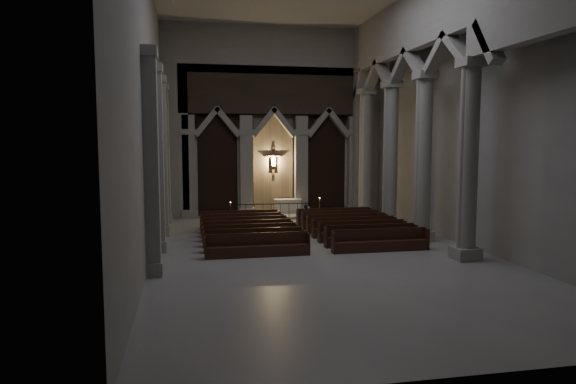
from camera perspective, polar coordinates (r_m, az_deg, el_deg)
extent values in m
plane|color=gray|center=(22.40, 3.40, -6.67)|extent=(24.00, 24.00, 0.00)
cube|color=gray|center=(33.65, -1.74, 7.75)|extent=(14.00, 0.10, 12.00)
cube|color=gray|center=(10.78, 20.24, 11.77)|extent=(14.00, 0.10, 12.00)
cube|color=gray|center=(21.25, -15.31, 8.75)|extent=(0.10, 24.00, 12.00)
cube|color=gray|center=(24.63, 19.62, 8.17)|extent=(0.10, 24.00, 12.00)
cube|color=gray|center=(32.71, -10.96, 2.80)|extent=(0.80, 0.50, 6.40)
cube|color=gray|center=(32.98, -10.86, -2.32)|extent=(1.05, 0.70, 0.50)
cube|color=gray|center=(32.67, -11.03, 6.57)|extent=(1.00, 0.65, 0.35)
cube|color=gray|center=(32.92, -4.67, 2.90)|extent=(0.80, 0.50, 6.40)
cube|color=gray|center=(33.19, -4.63, -2.19)|extent=(1.05, 0.70, 0.50)
cube|color=gray|center=(32.89, -4.70, 6.65)|extent=(1.00, 0.65, 0.35)
cube|color=gray|center=(33.52, 1.46, 2.97)|extent=(0.80, 0.50, 6.40)
cube|color=gray|center=(33.79, 1.45, -2.03)|extent=(1.05, 0.70, 0.50)
cube|color=gray|center=(33.49, 1.47, 6.65)|extent=(1.00, 0.65, 0.35)
cube|color=gray|center=(34.49, 7.31, 3.00)|extent=(0.80, 0.50, 6.40)
cube|color=gray|center=(34.75, 7.25, -1.86)|extent=(1.05, 0.70, 0.50)
cube|color=gray|center=(34.45, 7.36, 6.58)|extent=(1.00, 0.65, 0.35)
cube|color=black|center=(33.10, -7.85, 3.40)|extent=(2.60, 0.15, 7.00)
cube|color=#8C765A|center=(33.50, -1.68, 3.48)|extent=(2.60, 0.15, 7.00)
cube|color=black|center=(34.28, 4.27, 3.52)|extent=(2.60, 0.15, 7.00)
cube|color=black|center=(33.29, -1.60, 11.22)|extent=(12.00, 0.50, 3.00)
cube|color=gray|center=(32.68, -12.41, 5.05)|extent=(1.60, 0.50, 9.00)
cube|color=gray|center=(34.71, 8.60, 5.15)|extent=(1.60, 0.50, 9.00)
cube|color=gray|center=(33.62, -1.61, 15.47)|extent=(14.00, 0.50, 3.00)
plane|color=#FEC372|center=(33.47, -1.67, 3.48)|extent=(1.50, 0.00, 1.50)
cube|color=#523C1C|center=(33.39, -1.65, 3.47)|extent=(0.13, 0.08, 1.80)
cube|color=#523C1C|center=(33.37, -1.65, 4.07)|extent=(1.10, 0.08, 0.13)
cube|color=tan|center=(33.33, -1.63, 3.38)|extent=(0.26, 0.10, 0.60)
sphere|color=tan|center=(33.31, -1.63, 4.07)|extent=(0.17, 0.17, 0.17)
cylinder|color=tan|center=(33.27, -2.07, 4.02)|extent=(0.45, 0.08, 0.08)
cylinder|color=tan|center=(33.36, -1.19, 4.02)|extent=(0.45, 0.08, 0.08)
cube|color=gray|center=(32.91, 8.52, -2.30)|extent=(1.00, 1.00, 0.50)
cylinder|color=gray|center=(32.60, 8.62, 4.24)|extent=(0.70, 0.70, 7.50)
cube|color=gray|center=(32.74, 8.72, 10.99)|extent=(0.95, 0.95, 0.35)
cube|color=gray|center=(29.22, 11.16, -3.36)|extent=(1.00, 1.00, 0.50)
cylinder|color=gray|center=(28.87, 11.31, 4.01)|extent=(0.70, 0.70, 7.50)
cube|color=gray|center=(29.02, 11.46, 11.63)|extent=(0.95, 0.95, 0.35)
cube|color=gray|center=(25.62, 14.57, -4.71)|extent=(1.00, 1.00, 0.50)
cylinder|color=gray|center=(25.22, 14.79, 3.70)|extent=(0.70, 0.70, 7.50)
cube|color=gray|center=(25.40, 15.01, 12.42)|extent=(0.95, 0.95, 0.35)
cube|color=gray|center=(22.16, 19.09, -6.46)|extent=(1.00, 1.00, 0.50)
cylinder|color=gray|center=(21.70, 19.41, 3.27)|extent=(0.70, 0.70, 7.50)
cube|color=gray|center=(21.90, 19.75, 13.39)|extent=(0.95, 0.95, 0.35)
cube|color=gray|center=(24.57, 16.82, 19.13)|extent=(0.55, 24.00, 2.80)
cube|color=gray|center=(34.39, 7.55, 5.32)|extent=(0.55, 1.20, 9.20)
cube|color=gray|center=(31.03, -13.33, -2.88)|extent=(0.60, 1.00, 0.50)
cube|color=gray|center=(30.70, -13.49, 4.06)|extent=(0.50, 0.80, 7.50)
cube|color=gray|center=(30.84, -13.66, 11.22)|extent=(0.60, 1.00, 0.35)
cube|color=gray|center=(27.08, -13.64, -4.13)|extent=(0.60, 1.00, 0.50)
cube|color=gray|center=(26.71, -13.83, 3.83)|extent=(0.50, 0.80, 7.50)
cube|color=gray|center=(26.87, -14.03, 12.06)|extent=(0.60, 1.00, 0.35)
cube|color=gray|center=(23.15, -14.05, -5.80)|extent=(0.60, 1.00, 0.50)
cube|color=gray|center=(22.71, -14.28, 3.52)|extent=(0.50, 0.80, 7.50)
cube|color=gray|center=(22.90, -14.53, 13.18)|extent=(0.60, 1.00, 0.35)
cube|color=gray|center=(19.25, -14.64, -8.15)|extent=(0.60, 1.00, 0.50)
cube|color=gray|center=(18.72, -14.93, 3.07)|extent=(0.50, 0.80, 7.50)
cube|color=gray|center=(18.95, -15.24, 14.78)|extent=(0.60, 1.00, 0.35)
cube|color=gray|center=(32.59, -1.30, -2.63)|extent=(8.50, 2.60, 0.15)
cube|color=beige|center=(33.28, -0.04, -1.58)|extent=(1.61, 0.63, 0.85)
cube|color=silver|center=(33.23, -0.04, -0.82)|extent=(1.75, 0.70, 0.04)
cube|color=black|center=(31.05, -0.84, -1.31)|extent=(5.29, 0.05, 0.05)
cube|color=black|center=(30.75, -5.70, -2.30)|extent=(0.09, 0.09, 1.06)
cube|color=black|center=(31.69, 3.87, -2.05)|extent=(0.09, 0.09, 1.06)
cylinder|color=black|center=(30.81, -4.72, -2.34)|extent=(0.02, 0.02, 0.97)
cylinder|color=black|center=(30.88, -3.74, -2.31)|extent=(0.02, 0.02, 0.97)
cylinder|color=black|center=(30.95, -2.77, -2.29)|extent=(0.02, 0.02, 0.97)
cylinder|color=black|center=(31.03, -1.80, -2.27)|extent=(0.02, 0.02, 0.97)
cylinder|color=black|center=(31.12, -0.84, -2.24)|extent=(0.02, 0.02, 0.97)
cylinder|color=black|center=(31.22, 0.11, -2.21)|extent=(0.02, 0.02, 0.97)
cylinder|color=black|center=(31.32, 1.06, -2.19)|extent=(0.02, 0.02, 0.97)
cylinder|color=black|center=(31.44, 2.01, -2.16)|extent=(0.02, 0.02, 0.97)
cylinder|color=black|center=(31.56, 2.94, -2.13)|extent=(0.02, 0.02, 0.97)
cylinder|color=#AC6C34|center=(30.54, -6.39, -3.33)|extent=(0.21, 0.21, 0.04)
cylinder|color=#AC6C34|center=(30.47, -6.40, -2.41)|extent=(0.03, 0.03, 0.99)
cylinder|color=#AC6C34|center=(30.40, -6.41, -1.50)|extent=(0.10, 0.10, 0.02)
cylinder|color=white|center=(30.39, -6.41, -1.33)|extent=(0.04, 0.04, 0.17)
sphere|color=#FFC159|center=(30.38, -6.41, -1.13)|extent=(0.04, 0.04, 0.04)
cylinder|color=#AC6C34|center=(32.27, 3.51, -2.82)|extent=(0.21, 0.21, 0.04)
cylinder|color=#AC6C34|center=(32.20, 3.52, -1.91)|extent=(0.03, 0.03, 1.03)
cylinder|color=#AC6C34|center=(32.13, 3.52, -1.00)|extent=(0.11, 0.11, 0.02)
cylinder|color=white|center=(32.12, 3.52, -0.84)|extent=(0.04, 0.04, 0.18)
sphere|color=#FFC159|center=(32.11, 3.52, -0.65)|extent=(0.04, 0.04, 0.04)
cube|color=black|center=(28.43, -5.34, -3.56)|extent=(4.31, 0.41, 0.46)
cube|color=black|center=(28.55, -5.39, -2.54)|extent=(4.31, 0.07, 0.51)
cube|color=black|center=(28.26, -9.70, -3.20)|extent=(0.06, 0.46, 0.92)
cube|color=black|center=(28.69, -1.05, -2.99)|extent=(0.06, 0.46, 0.92)
cube|color=black|center=(29.46, 5.18, -3.24)|extent=(4.31, 0.41, 0.46)
cube|color=black|center=(29.58, 5.09, -2.25)|extent=(4.31, 0.07, 0.51)
cube|color=black|center=(28.90, 1.08, -2.93)|extent=(0.06, 0.46, 0.92)
cube|color=black|center=(30.10, 9.13, -2.65)|extent=(0.06, 0.46, 0.92)
cube|color=black|center=(27.26, -5.08, -3.96)|extent=(4.31, 0.41, 0.46)
cube|color=black|center=(27.38, -5.13, -2.89)|extent=(4.31, 0.07, 0.51)
cube|color=black|center=(27.09, -9.63, -3.59)|extent=(0.06, 0.46, 0.92)
cube|color=black|center=(27.53, -0.61, -3.36)|extent=(0.06, 0.46, 0.92)
cube|color=black|center=(28.34, 5.86, -3.60)|extent=(4.31, 0.41, 0.46)
cube|color=black|center=(28.45, 5.76, -2.57)|extent=(4.31, 0.07, 0.51)
cube|color=black|center=(27.75, 1.60, -3.29)|extent=(0.06, 0.46, 0.92)
cube|color=black|center=(29.00, 9.95, -2.98)|extent=(0.06, 0.46, 0.92)
cube|color=black|center=(26.10, -4.80, -4.39)|extent=(4.31, 0.41, 0.46)
cube|color=black|center=(26.21, -4.86, -3.27)|extent=(4.31, 0.07, 0.51)
cube|color=black|center=(25.91, -9.56, -4.01)|extent=(0.06, 0.46, 0.92)
cube|color=black|center=(26.38, -0.14, -3.76)|extent=(0.06, 0.46, 0.92)
cube|color=black|center=(27.22, 6.60, -3.99)|extent=(4.31, 0.41, 0.46)
cube|color=black|center=(27.33, 6.48, -2.92)|extent=(4.31, 0.07, 0.51)
cube|color=black|center=(26.61, 2.17, -3.68)|extent=(0.06, 0.46, 0.92)
cube|color=black|center=(27.91, 10.83, -3.33)|extent=(0.06, 0.46, 0.92)
cube|color=black|center=(24.94, -4.49, -4.87)|extent=(4.31, 0.41, 0.46)
cube|color=black|center=(25.04, -4.56, -3.69)|extent=(4.31, 0.07, 0.51)
cube|color=black|center=(24.74, -9.48, -4.47)|extent=(0.06, 0.46, 0.92)
cube|color=black|center=(25.23, 0.38, -4.19)|extent=(0.06, 0.46, 0.92)
cube|color=black|center=(26.11, 7.40, -4.42)|extent=(4.31, 0.41, 0.46)
cube|color=black|center=(26.21, 7.27, -3.30)|extent=(4.31, 0.07, 0.51)
cube|color=black|center=(25.47, 2.79, -4.10)|extent=(0.06, 0.46, 0.92)
cube|color=black|center=(26.83, 11.78, -3.72)|extent=(0.06, 0.46, 0.92)
cube|color=black|center=(23.78, -4.16, -5.38)|extent=(4.31, 0.41, 0.46)
cube|color=black|center=(23.88, -4.22, -4.15)|extent=(4.31, 0.07, 0.51)
cube|color=black|center=(23.57, -9.39, -4.97)|extent=(0.06, 0.46, 0.92)
cube|color=black|center=(24.09, 0.95, -4.67)|extent=(0.06, 0.46, 0.92)
cube|color=black|center=(25.00, 8.27, -4.88)|extent=(4.31, 0.41, 0.46)
cube|color=black|center=(25.10, 8.13, -3.71)|extent=(4.31, 0.07, 0.51)
cube|color=black|center=(24.33, 3.47, -4.57)|extent=(0.06, 0.46, 0.92)
cube|color=black|center=(25.75, 12.81, -4.13)|extent=(0.06, 0.46, 0.92)
cube|color=black|center=(22.62, -3.78, -5.96)|extent=(4.31, 0.41, 0.46)
cube|color=black|center=(22.72, -3.86, -4.65)|extent=(4.31, 0.07, 0.51)
cube|color=black|center=(22.40, -9.29, -5.53)|extent=(0.06, 0.46, 0.92)
cube|color=black|center=(22.94, 1.58, -5.19)|extent=(0.06, 0.46, 0.92)
cube|color=black|center=(23.90, 9.22, -5.38)|extent=(4.31, 0.41, 0.46)
cube|color=black|center=(24.00, 9.07, -4.15)|extent=(4.31, 0.07, 0.51)
cube|color=black|center=(23.20, 4.21, -5.08)|extent=(0.06, 0.46, 0.92)
cube|color=black|center=(24.69, 13.94, -4.58)|extent=(0.06, 0.46, 0.92)
cube|color=black|center=(21.47, -3.37, -6.59)|extent=(4.31, 0.41, 0.46)
cube|color=black|center=(21.56, -3.45, -5.21)|extent=(4.31, 0.07, 0.51)
cube|color=black|center=(21.24, -9.18, -6.15)|extent=(0.06, 0.46, 0.92)
cube|color=black|center=(21.81, 2.27, -5.77)|extent=(0.06, 0.46, 0.92)
cube|color=black|center=(22.82, 10.26, -5.93)|extent=(4.31, 0.41, 0.46)
cube|color=black|center=(22.90, 10.11, -4.64)|extent=(4.31, 0.07, 0.51)
cube|color=black|center=(22.08, 5.03, -5.64)|extent=(0.06, 0.46, 0.92)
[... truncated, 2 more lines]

